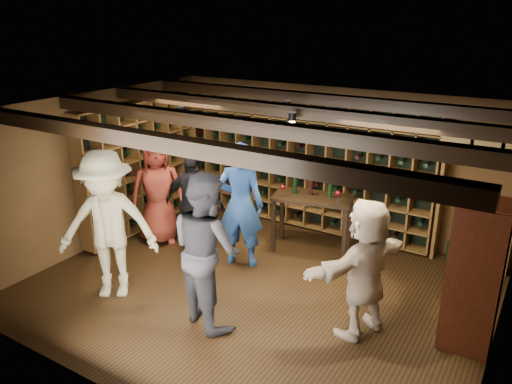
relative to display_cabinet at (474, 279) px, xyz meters
The scene contains 13 objects.
ground 2.85m from the display_cabinet, behind, with size 6.00×6.00×0.00m, color black.
room_shell 3.14m from the display_cabinet, behind, with size 6.00×6.00×6.00m.
wine_rack_back 3.89m from the display_cabinet, 146.67° to the left, with size 4.65×0.30×2.20m.
wine_rack_left 5.59m from the display_cabinet, behind, with size 0.30×2.65×2.20m.
crate_shelf 2.26m from the display_cabinet, 98.20° to the left, with size 1.20×0.32×2.07m.
display_cabinet is the anchor object (origin of this frame).
man_blue_shirt 3.33m from the display_cabinet, behind, with size 0.70×0.46×1.92m, color navy.
man_grey_suit 3.06m from the display_cabinet, 158.16° to the right, with size 0.94×0.73×1.94m, color black.
guest_red_floral 4.90m from the display_cabinet, behind, with size 0.87×0.57×1.79m, color maroon.
guest_woman_black 4.10m from the display_cabinet, behind, with size 0.99×0.41×1.70m, color black.
guest_khaki 4.51m from the display_cabinet, 162.85° to the right, with size 1.31×0.75×2.03m, color gray.
guest_beige 1.18m from the display_cabinet, 160.94° to the right, with size 1.58×0.50×1.70m, color tan.
tasting_table 2.90m from the display_cabinet, 153.32° to the left, with size 1.34×0.88×1.21m.
Camera 1 is at (3.21, -5.22, 3.62)m, focal length 35.00 mm.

